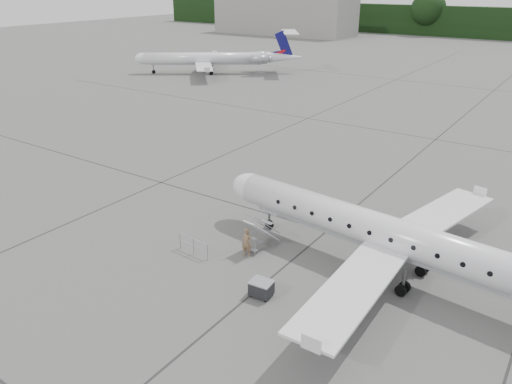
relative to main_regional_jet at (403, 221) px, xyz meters
The scene contains 8 objects.
ground 5.36m from the main_regional_jet, 118.75° to the right, with size 320.00×320.00×0.00m, color #595957.
terminal_building 128.43m from the main_regional_jet, 124.11° to the left, with size 40.00×14.00×10.00m, color gray.
main_regional_jet is the anchor object (origin of this frame).
airstair 8.23m from the main_regional_jet, behind, with size 0.85×2.39×2.10m, color silver, non-canonical shape.
passenger 8.73m from the main_regional_jet, 161.21° to the right, with size 0.63×0.42×1.73m, color #7D6144.
safety_railing 11.78m from the main_regional_jet, 158.07° to the right, with size 2.20×0.08×1.00m, color #999BA1, non-canonical shape.
baggage_cart 8.01m from the main_regional_jet, 132.13° to the right, with size 1.07×0.87×0.93m, color black, non-canonical shape.
bg_regional_left 64.85m from the main_regional_jet, 138.69° to the left, with size 26.37×18.98×6.92m, color silver, non-canonical shape.
Camera 1 is at (8.71, -19.45, 14.77)m, focal length 35.00 mm.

